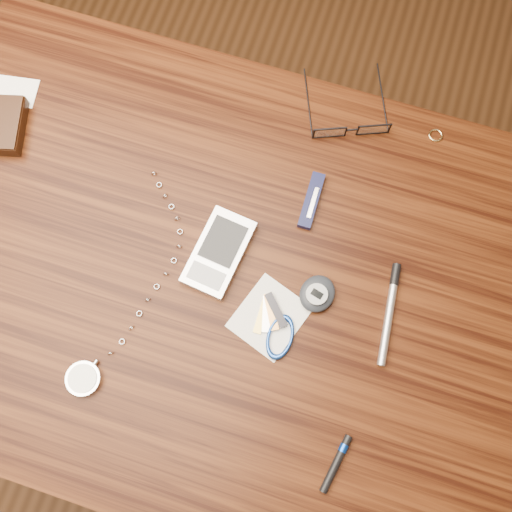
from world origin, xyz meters
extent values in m
plane|color=#472814|center=(0.00, 0.00, 0.00)|extent=(3.80, 3.80, 0.00)
cube|color=#391809|center=(0.00, 0.00, 0.73)|extent=(1.00, 0.70, 0.03)
cylinder|color=#4C2814|center=(-0.45, 0.30, 0.36)|extent=(0.05, 0.05, 0.71)
cylinder|color=#4C2814|center=(0.45, 0.30, 0.36)|extent=(0.05, 0.05, 0.71)
cube|color=white|center=(-0.42, 0.18, 0.75)|extent=(0.09, 0.06, 0.00)
cube|color=black|center=(0.09, 0.26, 0.76)|extent=(0.05, 0.02, 0.03)
cube|color=white|center=(0.09, 0.26, 0.76)|extent=(0.04, 0.02, 0.02)
cylinder|color=black|center=(0.04, 0.30, 0.75)|extent=(0.05, 0.11, 0.00)
cube|color=black|center=(0.15, 0.28, 0.76)|extent=(0.05, 0.02, 0.03)
cube|color=white|center=(0.15, 0.28, 0.76)|extent=(0.04, 0.02, 0.02)
cylinder|color=black|center=(0.15, 0.35, 0.75)|extent=(0.05, 0.11, 0.00)
cube|color=black|center=(0.12, 0.27, 0.77)|extent=(0.02, 0.01, 0.00)
torus|color=#E0BA72|center=(0.24, 0.31, 0.75)|extent=(0.02, 0.02, 0.00)
cylinder|color=#BDBCC1|center=(-0.13, -0.20, 0.76)|extent=(0.05, 0.05, 0.01)
cylinder|color=white|center=(-0.13, -0.20, 0.76)|extent=(0.04, 0.04, 0.00)
cylinder|color=#BDBCC1|center=(-0.13, -0.17, 0.76)|extent=(0.01, 0.01, 0.01)
torus|color=#BDBCC1|center=(-0.11, -0.16, 0.75)|extent=(0.01, 0.01, 0.01)
torus|color=#BDBCC1|center=(-0.10, -0.14, 0.75)|extent=(0.01, 0.01, 0.00)
torus|color=#BDBCC1|center=(-0.10, -0.11, 0.75)|extent=(0.01, 0.01, 0.01)
torus|color=#BDBCC1|center=(-0.09, -0.09, 0.75)|extent=(0.01, 0.01, 0.00)
torus|color=#BDBCC1|center=(-0.09, -0.07, 0.75)|extent=(0.01, 0.01, 0.01)
torus|color=#BDBCC1|center=(-0.08, -0.05, 0.75)|extent=(0.01, 0.01, 0.00)
torus|color=#BDBCC1|center=(-0.08, -0.03, 0.75)|extent=(0.01, 0.00, 0.01)
torus|color=#BDBCC1|center=(-0.07, 0.00, 0.75)|extent=(0.01, 0.01, 0.00)
torus|color=#BDBCC1|center=(-0.07, 0.02, 0.75)|extent=(0.01, 0.00, 0.01)
torus|color=#BDBCC1|center=(-0.08, 0.04, 0.75)|extent=(0.01, 0.01, 0.00)
torus|color=#BDBCC1|center=(-0.09, 0.06, 0.75)|extent=(0.01, 0.01, 0.01)
torus|color=#BDBCC1|center=(-0.11, 0.07, 0.75)|extent=(0.01, 0.01, 0.00)
torus|color=#BDBCC1|center=(-0.12, 0.09, 0.75)|extent=(0.01, 0.01, 0.01)
torus|color=#BDBCC1|center=(-0.13, 0.10, 0.75)|extent=(0.01, 0.01, 0.00)
torus|color=#BDBCC1|center=(-0.15, 0.12, 0.75)|extent=(0.01, 0.01, 0.01)
cube|color=silver|center=(-0.01, 0.03, 0.76)|extent=(0.08, 0.13, 0.02)
cube|color=black|center=(-0.01, 0.04, 0.77)|extent=(0.06, 0.07, 0.00)
cube|color=#94969B|center=(-0.02, -0.01, 0.77)|extent=(0.05, 0.03, 0.00)
ellipsoid|color=#20242B|center=(0.14, 0.01, 0.76)|extent=(0.06, 0.07, 0.02)
cylinder|color=#9DA1A5|center=(0.14, 0.01, 0.77)|extent=(0.03, 0.03, 0.00)
cube|color=black|center=(0.14, 0.01, 0.77)|extent=(0.02, 0.01, 0.00)
cube|color=white|center=(0.08, -0.04, 0.75)|extent=(0.11, 0.12, 0.00)
torus|color=#1B46A5|center=(0.11, -0.06, 0.75)|extent=(0.05, 0.05, 0.01)
cube|color=olive|center=(0.07, -0.04, 0.75)|extent=(0.01, 0.05, 0.00)
cube|color=silver|center=(0.08, -0.04, 0.75)|extent=(0.02, 0.05, 0.00)
cube|color=olive|center=(0.08, -0.03, 0.76)|extent=(0.04, 0.05, 0.00)
cube|color=black|center=(0.09, -0.03, 0.76)|extent=(0.04, 0.05, 0.00)
cube|color=#0F1135|center=(0.09, 0.15, 0.76)|extent=(0.02, 0.09, 0.01)
cube|color=silver|center=(0.09, 0.14, 0.76)|extent=(0.01, 0.05, 0.00)
cylinder|color=#B8B8BD|center=(0.24, 0.02, 0.76)|extent=(0.03, 0.15, 0.01)
cylinder|color=black|center=(0.24, 0.07, 0.76)|extent=(0.02, 0.03, 0.01)
cylinder|color=black|center=(0.22, -0.20, 0.76)|extent=(0.02, 0.08, 0.01)
cylinder|color=#0D38AC|center=(0.23, -0.18, 0.76)|extent=(0.01, 0.01, 0.01)
camera|label=1|loc=(0.11, -0.17, 1.55)|focal=40.00mm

